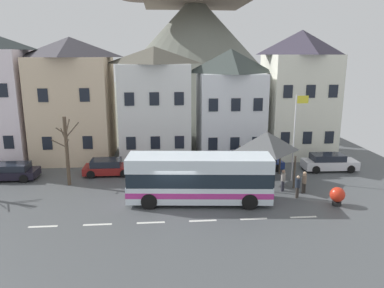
{
  "coord_description": "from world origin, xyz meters",
  "views": [
    {
      "loc": [
        -0.78,
        -21.95,
        9.33
      ],
      "look_at": [
        1.36,
        3.6,
        3.18
      ],
      "focal_mm": 34.71,
      "sensor_mm": 36.0,
      "label": 1
    }
  ],
  "objects_px": {
    "parked_car_00": "(256,163)",
    "parked_car_01": "(108,167)",
    "townhouse_04": "(298,94)",
    "parked_car_03": "(329,162)",
    "flagpole": "(295,132)",
    "harbour_buoy": "(337,195)",
    "pedestrian_01": "(304,181)",
    "public_bench": "(241,167)",
    "townhouse_03": "(230,104)",
    "bus_shelter": "(267,141)",
    "pedestrian_02": "(283,179)",
    "townhouse_02": "(155,103)",
    "parked_car_02": "(10,172)",
    "townhouse_01": "(73,99)",
    "transit_bus": "(199,179)",
    "pedestrian_00": "(298,186)",
    "bare_tree_00": "(67,149)",
    "hilltop_castle": "(195,56)"
  },
  "relations": [
    {
      "from": "parked_car_00",
      "to": "parked_car_01",
      "type": "distance_m",
      "value": 12.16
    },
    {
      "from": "townhouse_04",
      "to": "parked_car_03",
      "type": "distance_m",
      "value": 7.39
    },
    {
      "from": "flagpole",
      "to": "harbour_buoy",
      "type": "distance_m",
      "value": 5.95
    },
    {
      "from": "pedestrian_01",
      "to": "public_bench",
      "type": "height_order",
      "value": "pedestrian_01"
    },
    {
      "from": "townhouse_04",
      "to": "pedestrian_01",
      "type": "bearing_deg",
      "value": -106.67
    },
    {
      "from": "parked_car_01",
      "to": "townhouse_03",
      "type": "bearing_deg",
      "value": 23.7
    },
    {
      "from": "parked_car_01",
      "to": "flagpole",
      "type": "height_order",
      "value": "flagpole"
    },
    {
      "from": "bus_shelter",
      "to": "pedestrian_02",
      "type": "xyz_separation_m",
      "value": [
        0.68,
        -2.14,
        -2.24
      ]
    },
    {
      "from": "bus_shelter",
      "to": "harbour_buoy",
      "type": "xyz_separation_m",
      "value": [
        3.29,
        -4.94,
        -2.44
      ]
    },
    {
      "from": "parked_car_00",
      "to": "harbour_buoy",
      "type": "height_order",
      "value": "parked_car_00"
    },
    {
      "from": "townhouse_02",
      "to": "parked_car_00",
      "type": "xyz_separation_m",
      "value": [
        8.38,
        -4.81,
        -4.43
      ]
    },
    {
      "from": "townhouse_03",
      "to": "harbour_buoy",
      "type": "height_order",
      "value": "townhouse_03"
    },
    {
      "from": "parked_car_00",
      "to": "parked_car_02",
      "type": "relative_size",
      "value": 1.09
    },
    {
      "from": "townhouse_03",
      "to": "pedestrian_02",
      "type": "relative_size",
      "value": 6.39
    },
    {
      "from": "townhouse_04",
      "to": "pedestrian_02",
      "type": "xyz_separation_m",
      "value": [
        -4.37,
        -9.67,
        -4.9
      ]
    },
    {
      "from": "bus_shelter",
      "to": "pedestrian_01",
      "type": "height_order",
      "value": "bus_shelter"
    },
    {
      "from": "townhouse_04",
      "to": "parked_car_03",
      "type": "relative_size",
      "value": 2.6
    },
    {
      "from": "pedestrian_02",
      "to": "public_bench",
      "type": "bearing_deg",
      "value": 115.43
    },
    {
      "from": "pedestrian_01",
      "to": "parked_car_02",
      "type": "bearing_deg",
      "value": 167.45
    },
    {
      "from": "parked_car_02",
      "to": "harbour_buoy",
      "type": "xyz_separation_m",
      "value": [
        22.73,
        -7.01,
        0.05
      ]
    },
    {
      "from": "townhouse_01",
      "to": "transit_bus",
      "type": "bearing_deg",
      "value": -48.6
    },
    {
      "from": "townhouse_01",
      "to": "parked_car_02",
      "type": "xyz_separation_m",
      "value": [
        -3.82,
        -5.87,
        -4.82
      ]
    },
    {
      "from": "pedestrian_02",
      "to": "townhouse_03",
      "type": "bearing_deg",
      "value": 102.5
    },
    {
      "from": "townhouse_02",
      "to": "pedestrian_00",
      "type": "relative_size",
      "value": 6.51
    },
    {
      "from": "pedestrian_01",
      "to": "public_bench",
      "type": "relative_size",
      "value": 0.94
    },
    {
      "from": "flagpole",
      "to": "harbour_buoy",
      "type": "height_order",
      "value": "flagpole"
    },
    {
      "from": "harbour_buoy",
      "to": "bare_tree_00",
      "type": "xyz_separation_m",
      "value": [
        -17.91,
        5.34,
        2.07
      ]
    },
    {
      "from": "parked_car_00",
      "to": "public_bench",
      "type": "relative_size",
      "value": 2.76
    },
    {
      "from": "parked_car_01",
      "to": "parked_car_03",
      "type": "distance_m",
      "value": 18.14
    },
    {
      "from": "townhouse_01",
      "to": "parked_car_03",
      "type": "bearing_deg",
      "value": -14.67
    },
    {
      "from": "parked_car_00",
      "to": "harbour_buoy",
      "type": "bearing_deg",
      "value": 104.42
    },
    {
      "from": "townhouse_02",
      "to": "townhouse_04",
      "type": "bearing_deg",
      "value": -0.69
    },
    {
      "from": "townhouse_03",
      "to": "bus_shelter",
      "type": "height_order",
      "value": "townhouse_03"
    },
    {
      "from": "hilltop_castle",
      "to": "parked_car_00",
      "type": "relative_size",
      "value": 7.17
    },
    {
      "from": "townhouse_02",
      "to": "pedestrian_01",
      "type": "height_order",
      "value": "townhouse_02"
    },
    {
      "from": "pedestrian_02",
      "to": "parked_car_01",
      "type": "bearing_deg",
      "value": 159.49
    },
    {
      "from": "townhouse_02",
      "to": "harbour_buoy",
      "type": "height_order",
      "value": "townhouse_02"
    },
    {
      "from": "townhouse_01",
      "to": "hilltop_castle",
      "type": "height_order",
      "value": "hilltop_castle"
    },
    {
      "from": "parked_car_00",
      "to": "harbour_buoy",
      "type": "xyz_separation_m",
      "value": [
        3.23,
        -7.82,
        0.05
      ]
    },
    {
      "from": "pedestrian_02",
      "to": "harbour_buoy",
      "type": "bearing_deg",
      "value": -46.95
    },
    {
      "from": "pedestrian_00",
      "to": "public_bench",
      "type": "distance_m",
      "value": 6.3
    },
    {
      "from": "townhouse_02",
      "to": "bare_tree_00",
      "type": "relative_size",
      "value": 1.98
    },
    {
      "from": "flagpole",
      "to": "bare_tree_00",
      "type": "relative_size",
      "value": 1.28
    },
    {
      "from": "parked_car_01",
      "to": "parked_car_02",
      "type": "xyz_separation_m",
      "value": [
        -7.35,
        -0.56,
        0.0
      ]
    },
    {
      "from": "transit_bus",
      "to": "parked_car_01",
      "type": "distance_m",
      "value": 9.24
    },
    {
      "from": "hilltop_castle",
      "to": "transit_bus",
      "type": "relative_size",
      "value": 3.5
    },
    {
      "from": "townhouse_02",
      "to": "parked_car_02",
      "type": "relative_size",
      "value": 2.39
    },
    {
      "from": "bus_shelter",
      "to": "parked_car_03",
      "type": "relative_size",
      "value": 0.87
    },
    {
      "from": "harbour_buoy",
      "to": "townhouse_04",
      "type": "bearing_deg",
      "value": 82.01
    },
    {
      "from": "parked_car_01",
      "to": "harbour_buoy",
      "type": "xyz_separation_m",
      "value": [
        15.38,
        -7.58,
        0.05
      ]
    }
  ]
}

